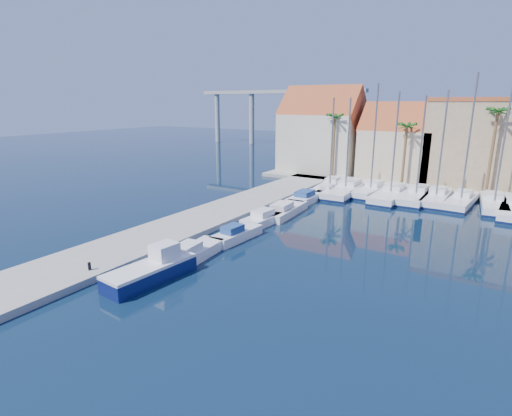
{
  "coord_description": "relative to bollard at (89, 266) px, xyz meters",
  "views": [
    {
      "loc": [
        15.61,
        -13.48,
        11.44
      ],
      "look_at": [
        -1.26,
        13.27,
        3.0
      ],
      "focal_mm": 28.0,
      "sensor_mm": 36.0,
      "label": 1
    }
  ],
  "objects": [
    {
      "name": "ground",
      "position": [
        7.09,
        -1.56,
        -0.77
      ],
      "size": [
        260.0,
        260.0,
        0.0
      ],
      "primitive_type": "plane",
      "color": "black",
      "rests_on": "ground"
    },
    {
      "name": "quay_west",
      "position": [
        -1.91,
        11.94,
        -0.52
      ],
      "size": [
        6.0,
        77.0,
        0.5
      ],
      "primitive_type": "cube",
      "color": "gray",
      "rests_on": "ground"
    },
    {
      "name": "shore_north",
      "position": [
        17.09,
        46.44,
        -0.52
      ],
      "size": [
        54.0,
        16.0,
        0.5
      ],
      "primitive_type": "cube",
      "color": "gray",
      "rests_on": "ground"
    },
    {
      "name": "bollard",
      "position": [
        0.0,
        0.0,
        0.0
      ],
      "size": [
        0.21,
        0.21,
        0.53
      ],
      "primitive_type": "cylinder",
      "color": "black",
      "rests_on": "quay_west"
    },
    {
      "name": "fishing_boat",
      "position": [
        3.91,
        1.94,
        -0.03
      ],
      "size": [
        2.65,
        6.5,
        2.22
      ],
      "rotation": [
        0.0,
        0.0,
        -0.09
      ],
      "color": "#0D164F",
      "rests_on": "ground"
    },
    {
      "name": "motorboat_west_0",
      "position": [
        3.76,
        5.97,
        -0.26
      ],
      "size": [
        2.56,
        6.36,
        1.4
      ],
      "rotation": [
        0.0,
        0.0,
        0.09
      ],
      "color": "white",
      "rests_on": "ground"
    },
    {
      "name": "motorboat_west_1",
      "position": [
        4.02,
        11.38,
        -0.26
      ],
      "size": [
        2.05,
        5.43,
        1.4
      ],
      "rotation": [
        0.0,
        0.0,
        -0.07
      ],
      "color": "white",
      "rests_on": "ground"
    },
    {
      "name": "motorboat_west_2",
      "position": [
        3.57,
        17.14,
        -0.26
      ],
      "size": [
        2.36,
        6.36,
        1.4
      ],
      "rotation": [
        0.0,
        0.0,
        -0.06
      ],
      "color": "white",
      "rests_on": "ground"
    },
    {
      "name": "motorboat_west_3",
      "position": [
        3.8,
        20.46,
        -0.26
      ],
      "size": [
        2.73,
        7.32,
        1.4
      ],
      "rotation": [
        0.0,
        0.0,
        0.06
      ],
      "color": "white",
      "rests_on": "ground"
    },
    {
      "name": "motorboat_west_4",
      "position": [
        3.26,
        27.1,
        -0.26
      ],
      "size": [
        2.29,
        7.13,
        1.4
      ],
      "rotation": [
        0.0,
        0.0,
        0.0
      ],
      "color": "white",
      "rests_on": "ground"
    },
    {
      "name": "motorboat_west_5",
      "position": [
        4.03,
        31.66,
        -0.26
      ],
      "size": [
        2.08,
        5.51,
        1.4
      ],
      "rotation": [
        0.0,
        0.0,
        0.07
      ],
      "color": "white",
      "rests_on": "ground"
    },
    {
      "name": "motorboat_west_6",
      "position": [
        3.35,
        37.31,
        -0.26
      ],
      "size": [
        2.38,
        7.35,
        1.4
      ],
      "rotation": [
        0.0,
        0.0,
        0.0
      ],
      "color": "white",
      "rests_on": "ground"
    },
    {
      "name": "sailboat_0",
      "position": [
        3.27,
        34.57,
        -0.15
      ],
      "size": [
        2.88,
        8.37,
        11.94
      ],
      "rotation": [
        0.0,
        0.0,
        0.09
      ],
      "color": "white",
      "rests_on": "ground"
    },
    {
      "name": "sailboat_1",
      "position": [
        5.79,
        33.84,
        -0.21
      ],
      "size": [
        3.52,
        11.98,
        11.93
      ],
      "rotation": [
        0.0,
        0.0,
        0.03
      ],
      "color": "white",
      "rests_on": "ground"
    },
    {
      "name": "sailboat_2",
      "position": [
        8.75,
        34.77,
        -0.14
      ],
      "size": [
        3.08,
        8.98,
        13.55
      ],
      "rotation": [
        0.0,
        0.0,
        -0.09
      ],
      "color": "white",
      "rests_on": "ground"
    },
    {
      "name": "sailboat_3",
      "position": [
        11.44,
        33.96,
        -0.19
      ],
      "size": [
        3.09,
        11.02,
        12.56
      ],
      "rotation": [
        0.0,
        0.0,
        -0.02
      ],
      "color": "white",
      "rests_on": "ground"
    },
    {
      "name": "sailboat_4",
      "position": [
        14.18,
        34.72,
        -0.19
      ],
      "size": [
        2.84,
        10.25,
        12.12
      ],
      "rotation": [
        0.0,
        0.0,
        -0.01
      ],
      "color": "white",
      "rests_on": "ground"
    },
    {
      "name": "sailboat_5",
      "position": [
        16.34,
        34.97,
        -0.17
      ],
      "size": [
        2.51,
        9.43,
        12.69
      ],
      "rotation": [
        0.0,
        0.0,
        -0.0
      ],
      "color": "white",
      "rests_on": "ground"
    },
    {
      "name": "sailboat_6",
      "position": [
        19.04,
        34.58,
        -0.13
      ],
      "size": [
        3.11,
        9.06,
        14.43
      ],
      "rotation": [
        0.0,
        0.0,
        -0.09
      ],
      "color": "white",
      "rests_on": "ground"
    },
    {
      "name": "sailboat_7",
      "position": [
        22.16,
        35.12,
        -0.14
      ],
      "size": [
        3.32,
        9.72,
        14.73
      ],
      "rotation": [
        0.0,
        0.0,
        0.08
      ],
      "color": "white",
      "rests_on": "ground"
    },
    {
      "name": "building_0",
      "position": [
        -2.91,
        45.44,
        5.76
      ],
      "size": [
        12.3,
        9.0,
        13.5
      ],
      "color": "beige",
      "rests_on": "shore_north"
    },
    {
      "name": "building_1",
      "position": [
        9.09,
        45.44,
        4.53
      ],
      "size": [
        10.3,
        8.0,
        11.0
      ],
      "color": "#C9B68D",
      "rests_on": "shore_north"
    },
    {
      "name": "building_2",
      "position": [
        20.09,
        46.44,
        5.49
      ],
      "size": [
        14.2,
        10.2,
        11.5
      ],
      "color": "#A08462",
      "rests_on": "shore_north"
    },
    {
      "name": "palm_0",
      "position": [
        1.09,
        40.44,
        8.31
      ],
      "size": [
        2.6,
        2.6,
        10.15
      ],
      "color": "brown",
      "rests_on": "shore_north"
    },
    {
      "name": "palm_1",
      "position": [
        11.09,
        40.44,
        7.37
      ],
      "size": [
        2.6,
        2.6,
        9.15
      ],
      "color": "brown",
      "rests_on": "shore_north"
    },
    {
      "name": "palm_2",
      "position": [
        21.09,
        40.44,
        9.25
      ],
      "size": [
        2.6,
        2.6,
        11.15
      ],
      "color": "brown",
      "rests_on": "shore_north"
    },
    {
      "name": "viaduct",
      "position": [
        -31.98,
        80.44,
        9.48
      ],
      "size": [
        48.0,
        2.2,
        14.45
      ],
      "color": "#9E9E99",
      "rests_on": "ground"
    }
  ]
}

